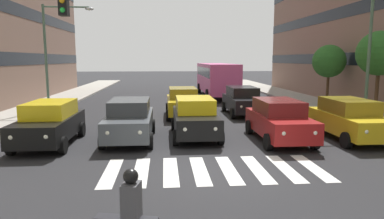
% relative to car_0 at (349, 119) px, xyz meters
% --- Properties ---
extents(ground_plane, '(180.00, 180.00, 0.00)m').
position_rel_car_0_xyz_m(ground_plane, '(6.32, 3.67, -0.89)').
color(ground_plane, '#262628').
extents(crosswalk_markings, '(6.75, 2.80, 0.01)m').
position_rel_car_0_xyz_m(crosswalk_markings, '(6.32, 3.67, -0.88)').
color(crosswalk_markings, silver).
rests_on(crosswalk_markings, ground_plane).
extents(car_0, '(2.02, 4.44, 1.72)m').
position_rel_car_0_xyz_m(car_0, '(0.00, 0.00, 0.00)').
color(car_0, gold).
rests_on(car_0, ground_plane).
extents(car_1, '(2.02, 4.44, 1.72)m').
position_rel_car_0_xyz_m(car_1, '(3.07, 0.03, 0.00)').
color(car_1, maroon).
rests_on(car_1, ground_plane).
extents(car_2, '(2.02, 4.44, 1.72)m').
position_rel_car_0_xyz_m(car_2, '(6.51, -0.96, 0.00)').
color(car_2, black).
rests_on(car_2, ground_plane).
extents(car_3, '(2.02, 4.44, 1.72)m').
position_rel_car_0_xyz_m(car_3, '(9.30, -0.56, 0.00)').
color(car_3, '#474C51').
rests_on(car_3, ground_plane).
extents(car_4, '(2.02, 4.44, 1.72)m').
position_rel_car_0_xyz_m(car_4, '(12.41, -0.08, 0.00)').
color(car_4, black).
rests_on(car_4, ground_plane).
extents(car_row2_0, '(2.02, 4.44, 1.72)m').
position_rel_car_0_xyz_m(car_row2_0, '(6.74, -6.48, 0.00)').
color(car_row2_0, gold).
rests_on(car_row2_0, ground_plane).
extents(car_row2_1, '(2.02, 4.44, 1.72)m').
position_rel_car_0_xyz_m(car_row2_1, '(3.03, -6.92, 0.00)').
color(car_row2_1, black).
rests_on(car_row2_1, ground_plane).
extents(bus_behind_traffic, '(2.78, 10.50, 3.00)m').
position_rel_car_0_xyz_m(bus_behind_traffic, '(3.07, -17.51, 0.97)').
color(bus_behind_traffic, '#DB5193').
rests_on(bus_behind_traffic, ground_plane).
extents(street_lamp_left, '(3.37, 0.28, 7.24)m').
position_rel_car_0_xyz_m(street_lamp_left, '(-2.09, -3.24, 3.74)').
color(street_lamp_left, '#4C6B56').
rests_on(street_lamp_left, sidewalk_left).
extents(street_lamp_right, '(3.19, 0.28, 6.64)m').
position_rel_car_0_xyz_m(street_lamp_right, '(14.74, -8.91, 3.39)').
color(street_lamp_right, '#4C6B56').
rests_on(street_lamp_right, sidewalk_right).
extents(street_tree_1, '(2.46, 2.46, 4.80)m').
position_rel_car_0_xyz_m(street_tree_1, '(-4.03, -4.49, 2.82)').
color(street_tree_1, '#513823').
rests_on(street_tree_1, sidewalk_left).
extents(street_tree_2, '(2.35, 2.35, 4.29)m').
position_rel_car_0_xyz_m(street_tree_2, '(-4.00, -10.29, 2.36)').
color(street_tree_2, '#513823').
rests_on(street_tree_2, sidewalk_left).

